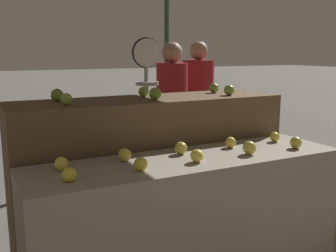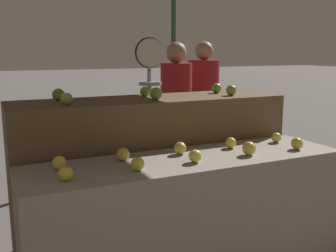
# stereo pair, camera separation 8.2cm
# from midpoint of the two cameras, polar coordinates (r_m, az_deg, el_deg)

# --- Properties ---
(display_counter_front) EXTENTS (2.03, 0.55, 0.82)m
(display_counter_front) POSITION_cam_midpoint_polar(r_m,az_deg,el_deg) (2.57, 2.20, -13.48)
(display_counter_front) COLOR gray
(display_counter_front) RESTS_ON ground_plane
(display_counter_back) EXTENTS (2.03, 0.55, 1.12)m
(display_counter_back) POSITION_cam_midpoint_polar(r_m,az_deg,el_deg) (3.02, -3.36, -6.61)
(display_counter_back) COLOR brown
(display_counter_back) RESTS_ON ground_plane
(apple_front_0) EXTENTS (0.07, 0.07, 0.07)m
(apple_front_0) POSITION_cam_midpoint_polar(r_m,az_deg,el_deg) (2.06, -15.25, -6.84)
(apple_front_0) COLOR gold
(apple_front_0) RESTS_ON display_counter_front
(apple_front_1) EXTENTS (0.08, 0.08, 0.08)m
(apple_front_1) POSITION_cam_midpoint_polar(r_m,az_deg,el_deg) (2.17, -5.08, -5.54)
(apple_front_1) COLOR gold
(apple_front_1) RESTS_ON display_counter_front
(apple_front_2) EXTENTS (0.08, 0.08, 0.08)m
(apple_front_2) POSITION_cam_midpoint_polar(r_m,az_deg,el_deg) (2.33, 3.21, -4.34)
(apple_front_2) COLOR yellow
(apple_front_2) RESTS_ON display_counter_front
(apple_front_3) EXTENTS (0.09, 0.09, 0.09)m
(apple_front_3) POSITION_cam_midpoint_polar(r_m,az_deg,el_deg) (2.54, 10.83, -3.13)
(apple_front_3) COLOR gold
(apple_front_3) RESTS_ON display_counter_front
(apple_front_4) EXTENTS (0.08, 0.08, 0.08)m
(apple_front_4) POSITION_cam_midpoint_polar(r_m,az_deg,el_deg) (2.78, 17.26, -2.30)
(apple_front_4) COLOR gold
(apple_front_4) RESTS_ON display_counter_front
(apple_front_5) EXTENTS (0.08, 0.08, 0.08)m
(apple_front_5) POSITION_cam_midpoint_polar(r_m,az_deg,el_deg) (2.26, -16.23, -5.29)
(apple_front_5) COLOR yellow
(apple_front_5) RESTS_ON display_counter_front
(apple_front_6) EXTENTS (0.08, 0.08, 0.08)m
(apple_front_6) POSITION_cam_midpoint_polar(r_m,az_deg,el_deg) (2.37, -7.29, -4.16)
(apple_front_6) COLOR gold
(apple_front_6) RESTS_ON display_counter_front
(apple_front_7) EXTENTS (0.08, 0.08, 0.08)m
(apple_front_7) POSITION_cam_midpoint_polar(r_m,az_deg,el_deg) (2.51, 0.94, -3.22)
(apple_front_7) COLOR gold
(apple_front_7) RESTS_ON display_counter_front
(apple_front_8) EXTENTS (0.07, 0.07, 0.07)m
(apple_front_8) POSITION_cam_midpoint_polar(r_m,az_deg,el_deg) (2.70, 8.19, -2.36)
(apple_front_8) COLOR yellow
(apple_front_8) RESTS_ON display_counter_front
(apple_front_9) EXTENTS (0.07, 0.07, 0.07)m
(apple_front_9) POSITION_cam_midpoint_polar(r_m,az_deg,el_deg) (2.95, 14.45, -1.53)
(apple_front_9) COLOR yellow
(apple_front_9) RESTS_ON display_counter_front
(apple_back_0) EXTENTS (0.08, 0.08, 0.08)m
(apple_back_0) POSITION_cam_midpoint_polar(r_m,az_deg,el_deg) (2.60, -15.42, 3.77)
(apple_back_0) COLOR #8EB247
(apple_back_0) RESTS_ON display_counter_back
(apple_back_1) EXTENTS (0.09, 0.09, 0.09)m
(apple_back_1) POSITION_cam_midpoint_polar(r_m,az_deg,el_deg) (2.79, -2.72, 4.71)
(apple_back_1) COLOR #7AA338
(apple_back_1) RESTS_ON display_counter_back
(apple_back_2) EXTENTS (0.08, 0.08, 0.08)m
(apple_back_2) POSITION_cam_midpoint_polar(r_m,az_deg,el_deg) (3.11, 8.11, 5.20)
(apple_back_2) COLOR #8EB247
(apple_back_2) RESTS_ON display_counter_back
(apple_back_3) EXTENTS (0.09, 0.09, 0.09)m
(apple_back_3) POSITION_cam_midpoint_polar(r_m,az_deg,el_deg) (2.82, -16.62, 4.33)
(apple_back_3) COLOR #7AA338
(apple_back_3) RESTS_ON display_counter_back
(apple_back_4) EXTENTS (0.08, 0.08, 0.08)m
(apple_back_4) POSITION_cam_midpoint_polar(r_m,az_deg,el_deg) (2.98, -4.37, 4.98)
(apple_back_4) COLOR #84AD3D
(apple_back_4) RESTS_ON display_counter_back
(apple_back_5) EXTENTS (0.08, 0.08, 0.08)m
(apple_back_5) POSITION_cam_midpoint_polar(r_m,az_deg,el_deg) (3.28, 5.96, 5.50)
(apple_back_5) COLOR #84AD3D
(apple_back_5) RESTS_ON display_counter_back
(produce_scale) EXTENTS (0.26, 0.20, 1.58)m
(produce_scale) POSITION_cam_midpoint_polar(r_m,az_deg,el_deg) (3.45, -3.78, 5.41)
(produce_scale) COLOR #99999E
(produce_scale) RESTS_ON ground_plane
(person_vendor_at_scale) EXTENTS (0.33, 0.33, 1.55)m
(person_vendor_at_scale) POSITION_cam_midpoint_polar(r_m,az_deg,el_deg) (3.95, -0.01, 2.63)
(person_vendor_at_scale) COLOR #2D2D38
(person_vendor_at_scale) RESTS_ON ground_plane
(person_customer_left) EXTENTS (0.39, 0.39, 1.57)m
(person_customer_left) POSITION_cam_midpoint_polar(r_m,az_deg,el_deg) (4.49, 3.85, 3.61)
(person_customer_left) COLOR #2D2D38
(person_customer_left) RESTS_ON ground_plane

